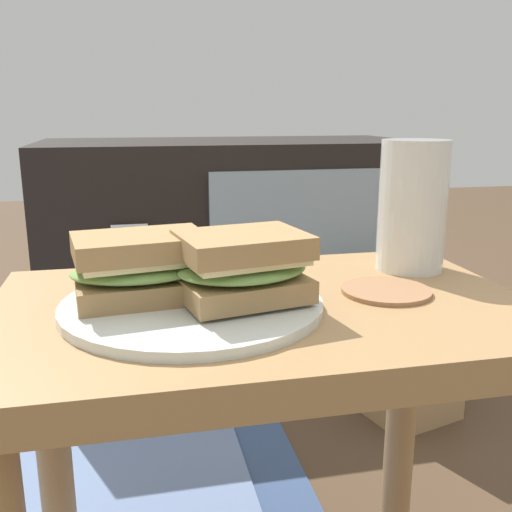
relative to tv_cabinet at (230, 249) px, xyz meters
name	(u,v)px	position (x,y,z in m)	size (l,w,h in m)	color
side_table	(263,381)	(-0.13, -0.95, 0.08)	(0.56, 0.36, 0.46)	#A37A4C
tv_cabinet	(230,249)	(0.00, 0.00, 0.00)	(0.96, 0.46, 0.58)	black
plate	(192,304)	(-0.20, -0.96, 0.17)	(0.26, 0.26, 0.01)	silver
sandwich_front	(141,267)	(-0.25, -0.94, 0.21)	(0.15, 0.11, 0.07)	#9E7A4C
sandwich_back	(243,266)	(-0.16, -0.97, 0.22)	(0.15, 0.13, 0.07)	#9E7A4C
beer_glass	(412,210)	(0.08, -0.86, 0.25)	(0.08, 0.08, 0.16)	silver
coaster	(388,292)	(0.01, -0.95, 0.17)	(0.10, 0.10, 0.01)	#996B47
paper_bag	(415,346)	(0.32, -0.46, -0.13)	(0.21, 0.18, 0.34)	tan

